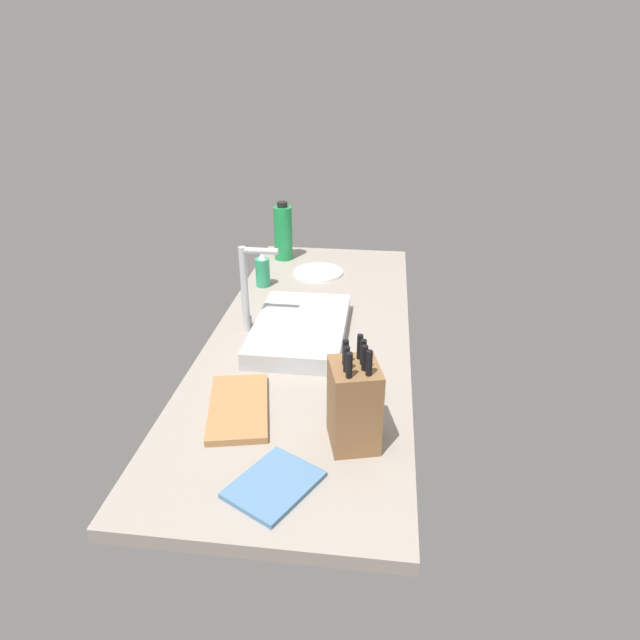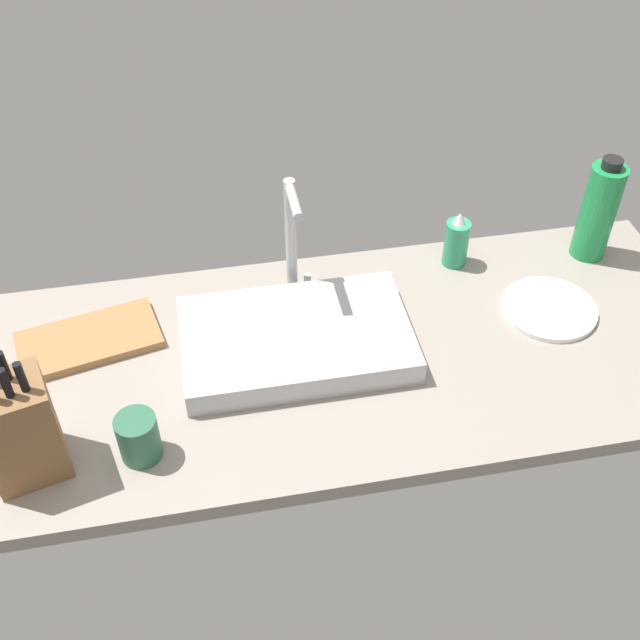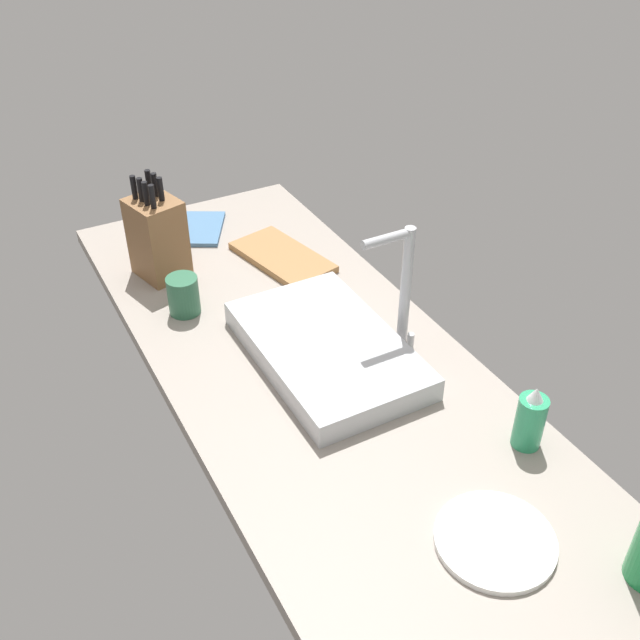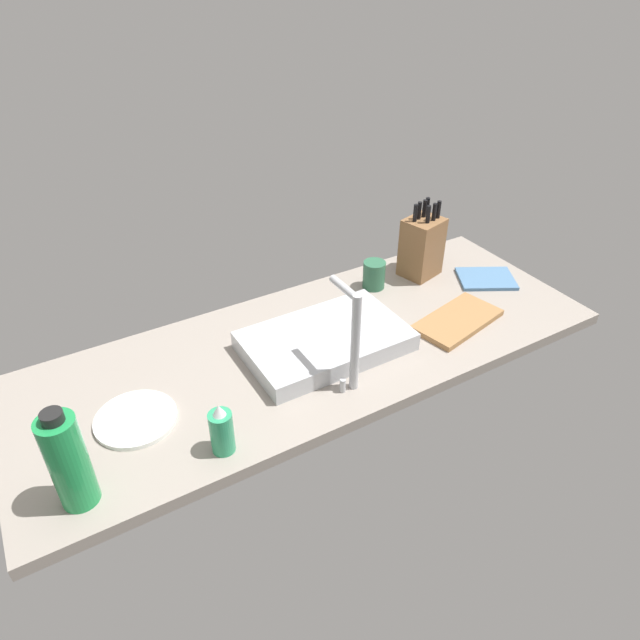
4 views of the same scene
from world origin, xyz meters
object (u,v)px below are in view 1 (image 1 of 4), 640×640
object	(u,v)px
sink_basin	(300,329)
cutting_board	(239,407)
knife_block	(354,404)
faucet	(248,284)
coffee_mug	(361,381)
dish_towel	(274,485)
soap_bottle	(263,271)
water_bottle	(283,233)
dinner_plate	(318,272)

from	to	relation	value
sink_basin	cutting_board	size ratio (longest dim) A/B	1.63
sink_basin	knife_block	bearing A→B (deg)	-158.09
faucet	coffee_mug	size ratio (longest dim) A/B	3.06
dish_towel	faucet	bearing A→B (deg)	17.33
coffee_mug	faucet	bearing A→B (deg)	48.33
coffee_mug	soap_bottle	bearing A→B (deg)	30.32
sink_basin	cutting_board	xyz separation A→B (cm)	(-41.85, 9.57, -1.84)
coffee_mug	water_bottle	bearing A→B (deg)	20.98
dish_towel	water_bottle	bearing A→B (deg)	9.56
cutting_board	coffee_mug	size ratio (longest dim) A/B	3.01
knife_block	dinner_plate	size ratio (longest dim) A/B	1.31
cutting_board	water_bottle	xyz separation A→B (cm)	(113.94, 9.11, 11.00)
knife_block	cutting_board	distance (cm)	32.76
soap_bottle	water_bottle	world-z (taller)	water_bottle
faucet	cutting_board	world-z (taller)	faucet
knife_block	water_bottle	distance (cm)	128.89
dinner_plate	coffee_mug	xyz separation A→B (cm)	(-87.24, -22.35, 4.12)
water_bottle	dish_towel	xyz separation A→B (cm)	(-139.91, -23.57, -11.30)
sink_basin	water_bottle	distance (cm)	75.04
faucet	knife_block	xyz separation A→B (cm)	(-52.90, -37.37, -5.89)
knife_block	soap_bottle	distance (cm)	100.12
sink_basin	dish_towel	bearing A→B (deg)	-175.88
coffee_mug	cutting_board	bearing A→B (deg)	108.30
dinner_plate	dish_towel	xyz separation A→B (cm)	(-123.35, -6.12, 0.00)
sink_basin	dinner_plate	xyz separation A→B (cm)	(55.54, 1.24, -2.14)
soap_bottle	coffee_mug	distance (cm)	83.44
knife_block	soap_bottle	bearing A→B (deg)	9.79
sink_basin	soap_bottle	bearing A→B (deg)	27.54
sink_basin	faucet	xyz separation A→B (cm)	(2.18, 16.96, 13.83)
water_bottle	dish_towel	size ratio (longest dim) A/B	1.36
water_bottle	dish_towel	world-z (taller)	water_bottle
sink_basin	water_bottle	bearing A→B (deg)	14.53
faucet	coffee_mug	distance (cm)	52.32
water_bottle	dinner_plate	size ratio (longest dim) A/B	1.25
water_bottle	dish_towel	bearing A→B (deg)	-170.44
faucet	cutting_board	xyz separation A→B (cm)	(-44.03, -7.39, -15.67)
soap_bottle	coffee_mug	world-z (taller)	soap_bottle
cutting_board	coffee_mug	xyz separation A→B (cm)	(10.15, -30.68, 3.82)
faucet	cutting_board	bearing A→B (deg)	-170.47
faucet	dinner_plate	bearing A→B (deg)	-16.42
dinner_plate	dish_towel	distance (cm)	123.50
knife_block	soap_bottle	xyz separation A→B (cm)	(91.04, 41.42, -4.64)
dish_towel	dinner_plate	bearing A→B (deg)	2.84
soap_bottle	dinner_plate	distance (cm)	25.54
sink_basin	cutting_board	world-z (taller)	sink_basin
sink_basin	dinner_plate	distance (cm)	55.59
faucet	knife_block	size ratio (longest dim) A/B	1.09
soap_bottle	water_bottle	distance (cm)	32.40
knife_block	water_bottle	world-z (taller)	knife_block
faucet	knife_block	distance (cm)	65.03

